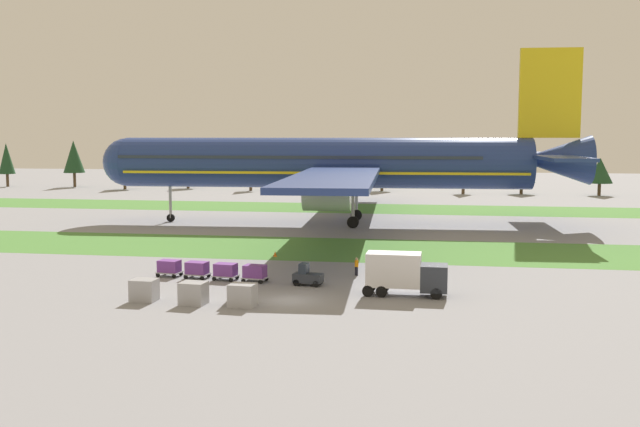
{
  "coord_description": "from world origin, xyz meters",
  "views": [
    {
      "loc": [
        11.44,
        -56.24,
        13.48
      ],
      "look_at": [
        -1.97,
        27.81,
        4.0
      ],
      "focal_mm": 40.54,
      "sensor_mm": 36.0,
      "label": 1
    }
  ],
  "objects": [
    {
      "name": "cargo_dolly_fourth",
      "position": [
        -13.22,
        7.86,
        0.92
      ],
      "size": [
        2.39,
        1.79,
        1.55
      ],
      "rotation": [
        0.0,
        0.0,
        -1.71
      ],
      "color": "#A3A3A8",
      "rests_on": "ground"
    },
    {
      "name": "baggage_tug",
      "position": [
        0.37,
        5.95,
        0.81
      ],
      "size": [
        2.76,
        1.65,
        1.97
      ],
      "rotation": [
        0.0,
        0.0,
        -1.71
      ],
      "color": "#2D333D",
      "rests_on": "ground"
    },
    {
      "name": "cargo_dolly_lead",
      "position": [
        -4.6,
        6.65,
        0.92
      ],
      "size": [
        2.39,
        1.79,
        1.55
      ],
      "rotation": [
        0.0,
        0.0,
        -1.71
      ],
      "color": "#A3A3A8",
      "rests_on": "ground"
    },
    {
      "name": "catering_truck",
      "position": [
        9.09,
        3.25,
        1.95
      ],
      "size": [
        7.0,
        2.45,
        3.58
      ],
      "rotation": [
        0.0,
        0.0,
        -1.59
      ],
      "color": "#2D333D",
      "rests_on": "ground"
    },
    {
      "name": "taxiway_marker_1",
      "position": [
        8.11,
        21.43,
        0.34
      ],
      "size": [
        0.44,
        0.44,
        0.68
      ],
      "primitive_type": "cone",
      "color": "orange",
      "rests_on": "ground"
    },
    {
      "name": "grass_strip_far",
      "position": [
        0.0,
        72.85,
        0.0
      ],
      "size": [
        320.0,
        17.17,
        0.01
      ],
      "primitive_type": "cube",
      "color": "#4C8438",
      "rests_on": "ground"
    },
    {
      "name": "distant_tree_line",
      "position": [
        5.12,
        110.63,
        6.56
      ],
      "size": [
        197.41,
        11.82,
        11.7
      ],
      "color": "#4C3823",
      "rests_on": "ground"
    },
    {
      "name": "uld_container_0",
      "position": [
        -11.59,
        -2.03,
        0.89
      ],
      "size": [
        2.06,
        1.67,
        1.77
      ],
      "primitive_type": "cube",
      "rotation": [
        0.0,
        0.0,
        -0.04
      ],
      "color": "#A3A3A8",
      "rests_on": "ground"
    },
    {
      "name": "airliner",
      "position": [
        -2.68,
        49.79,
        9.13
      ],
      "size": [
        72.14,
        88.72,
        25.47
      ],
      "rotation": [
        0.0,
        0.0,
        1.62
      ],
      "color": "navy",
      "rests_on": "ground"
    },
    {
      "name": "ground_plane",
      "position": [
        0.0,
        0.0,
        0.0
      ],
      "size": [
        400.0,
        400.0,
        0.0
      ],
      "primitive_type": "plane",
      "color": "gray"
    },
    {
      "name": "grass_strip_near",
      "position": [
        0.0,
        26.51,
        0.0
      ],
      "size": [
        320.0,
        17.17,
        0.01
      ],
      "primitive_type": "cube",
      "color": "#4C8438",
      "rests_on": "ground"
    },
    {
      "name": "uld_container_2",
      "position": [
        -7.29,
        -2.49,
        0.89
      ],
      "size": [
        2.15,
        1.79,
        1.78
      ],
      "primitive_type": "cube",
      "rotation": [
        0.0,
        0.0,
        -0.1
      ],
      "color": "#A3A3A8",
      "rests_on": "ground"
    },
    {
      "name": "ground_crew_marshaller",
      "position": [
        4.22,
        11.07,
        0.95
      ],
      "size": [
        0.39,
        0.46,
        1.74
      ],
      "rotation": [
        0.0,
        0.0,
        2.25
      ],
      "color": "black",
      "rests_on": "ground"
    },
    {
      "name": "taxiway_marker_0",
      "position": [
        -5.77,
        20.3,
        0.3
      ],
      "size": [
        0.44,
        0.44,
        0.59
      ],
      "primitive_type": "cone",
      "color": "orange",
      "rests_on": "ground"
    },
    {
      "name": "uld_container_1",
      "position": [
        -3.25,
        -2.59,
        0.89
      ],
      "size": [
        2.14,
        1.77,
        1.79
      ],
      "primitive_type": "cube",
      "rotation": [
        0.0,
        0.0,
        -0.09
      ],
      "color": "#A3A3A8",
      "rests_on": "ground"
    },
    {
      "name": "cargo_dolly_third",
      "position": [
        -10.35,
        7.46,
        0.92
      ],
      "size": [
        2.39,
        1.79,
        1.55
      ],
      "rotation": [
        0.0,
        0.0,
        -1.71
      ],
      "color": "#A3A3A8",
      "rests_on": "ground"
    },
    {
      "name": "cargo_dolly_second",
      "position": [
        -7.48,
        7.05,
        0.92
      ],
      "size": [
        2.39,
        1.79,
        1.55
      ],
      "rotation": [
        0.0,
        0.0,
        -1.71
      ],
      "color": "#A3A3A8",
      "rests_on": "ground"
    }
  ]
}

